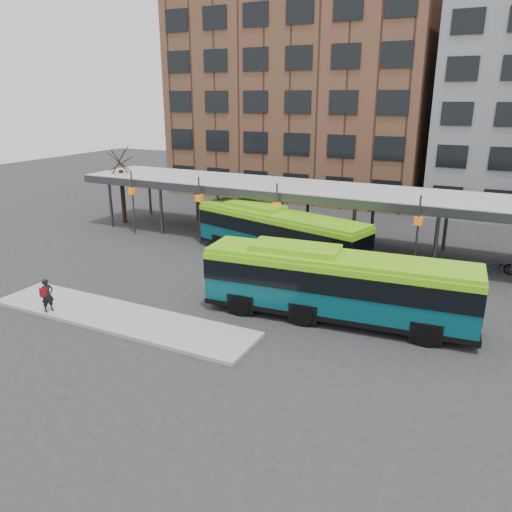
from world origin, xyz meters
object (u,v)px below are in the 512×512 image
(bus_rear, at_px, (279,233))
(tree, at_px, (123,194))
(bus_front, at_px, (336,283))
(pedestrian, at_px, (47,295))

(bus_rear, bearing_deg, tree, -176.03)
(tree, height_order, bus_front, tree)
(bus_front, relative_size, pedestrian, 7.70)
(bus_rear, bearing_deg, bus_front, -34.27)
(tree, height_order, bus_rear, tree)
(bus_rear, bearing_deg, pedestrian, -101.06)
(bus_rear, height_order, pedestrian, bus_rear)
(bus_rear, relative_size, pedestrian, 7.55)
(bus_front, xyz_separation_m, bus_rear, (-6.18, 7.26, -0.04))
(bus_front, bearing_deg, tree, 149.34)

